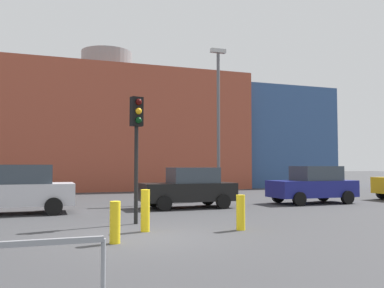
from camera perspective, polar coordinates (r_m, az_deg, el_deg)
ground_plane at (r=10.53m, az=-6.45°, el=-12.61°), size 200.00×200.00×0.00m
building_backdrop at (r=33.74m, az=-11.73°, el=1.50°), size 37.21×10.48×10.86m
parked_car_1 at (r=16.55m, az=-22.91°, el=-5.76°), size 4.15×2.03×1.80m
parked_car_2 at (r=17.50m, az=-0.42°, el=-6.02°), size 3.89×1.91×1.69m
parked_car_3 at (r=20.38m, az=16.28°, el=-5.39°), size 4.02×1.97×1.74m
traffic_light_island at (r=12.81m, az=-7.59°, el=1.90°), size 0.41×0.40×3.87m
bollard_yellow_0 at (r=11.61m, az=6.69°, el=-9.31°), size 0.24×0.24×0.96m
bollard_yellow_1 at (r=11.32m, az=-6.44°, el=-9.06°), size 0.24×0.24×1.12m
bollard_yellow_2 at (r=9.74m, az=-10.52°, el=-10.52°), size 0.24×0.24×0.95m
street_lamp at (r=21.04m, az=3.63°, el=4.14°), size 0.80×0.24×7.70m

